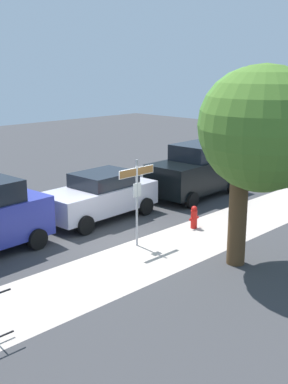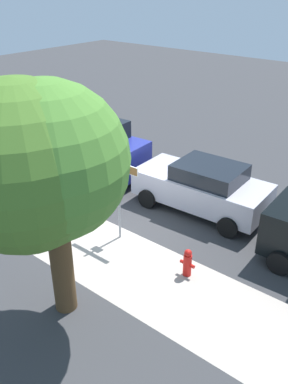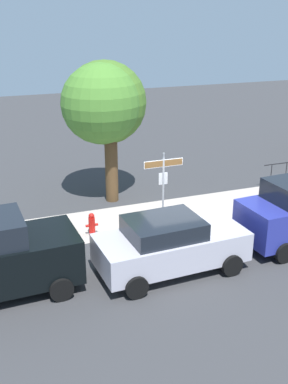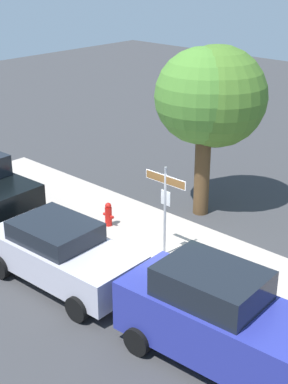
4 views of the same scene
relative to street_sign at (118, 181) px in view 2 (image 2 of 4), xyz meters
name	(u,v)px [view 2 (image 2 of 4)]	position (x,y,z in m)	size (l,w,h in m)	color
ground_plane	(123,228)	(0.26, -0.40, -1.84)	(60.00, 60.00, 0.00)	#38383A
sidewalk_strip	(47,224)	(2.26, 0.90, -1.83)	(24.00, 2.60, 0.00)	#B4A69B
street_sign	(118,181)	(0.00, 0.00, 0.00)	(1.40, 0.07, 2.67)	#9EA0A5
shade_tree	(38,163)	(-1.11, 3.32, 2.01)	(3.38, 3.50, 5.41)	#513921
car_silver	(202,186)	(-0.99, -2.90, -0.98)	(4.39, 2.22, 1.66)	#BBB7C6
car_blue	(93,147)	(3.81, -2.69, -0.77)	(4.50, 2.20, 2.15)	#2A3295
car_red	(16,126)	(8.61, -2.59, -0.91)	(4.72, 2.14, 1.84)	red
fire_hydrant	(187,263)	(-2.51, 0.20, -1.45)	(0.42, 0.22, 0.78)	red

